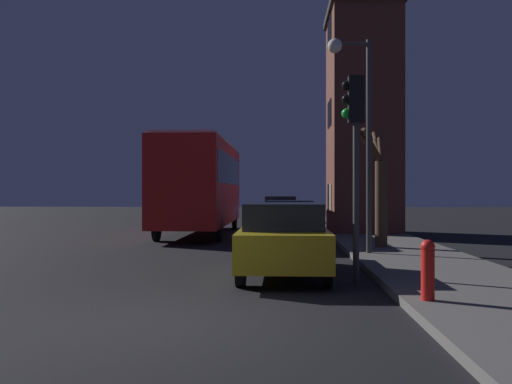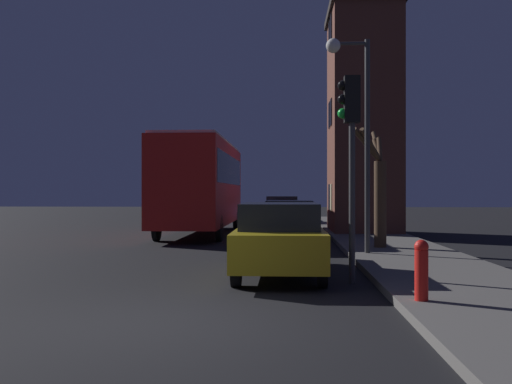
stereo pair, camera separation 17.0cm
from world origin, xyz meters
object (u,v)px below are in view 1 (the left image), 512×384
at_px(bare_tree, 379,189).
at_px(car_far_lane, 280,210).
at_px(car_mid_lane, 289,220).
at_px(fire_hydrant, 428,268).
at_px(bus, 201,180).
at_px(car_near_lane, 283,238).
at_px(traffic_light, 354,134).
at_px(streetlamp, 357,109).

height_order(bare_tree, car_far_lane, bare_tree).
relative_size(car_mid_lane, fire_hydrant, 5.04).
relative_size(bus, car_near_lane, 2.20).
xyz_separation_m(car_near_lane, car_far_lane, (-0.11, 19.22, 0.00)).
height_order(traffic_light, bare_tree, traffic_light).
bearing_deg(traffic_light, fire_hydrant, -72.79).
relative_size(bare_tree, car_near_lane, 0.77).
bearing_deg(bare_tree, traffic_light, -104.17).
relative_size(car_near_lane, car_mid_lane, 1.00).
height_order(bare_tree, car_near_lane, bare_tree).
bearing_deg(traffic_light, car_near_lane, 147.26).
bearing_deg(car_mid_lane, traffic_light, -83.40).
bearing_deg(traffic_light, car_mid_lane, 96.60).
xyz_separation_m(car_far_lane, fire_hydrant, (2.25, -22.60, -0.18)).
bearing_deg(car_mid_lane, streetlamp, -73.01).
bearing_deg(bare_tree, car_mid_lane, 122.67).
bearing_deg(traffic_light, car_far_lane, 94.21).
height_order(car_far_lane, fire_hydrant, car_far_lane).
bearing_deg(traffic_light, streetlamp, 81.88).
xyz_separation_m(car_near_lane, fire_hydrant, (2.14, -3.38, -0.18)).
distance_m(traffic_light, car_mid_lane, 10.13).
bearing_deg(fire_hydrant, streetlamp, 91.53).
relative_size(bare_tree, car_far_lane, 0.88).
bearing_deg(car_far_lane, car_mid_lane, -88.09).
xyz_separation_m(streetlamp, car_mid_lane, (-1.73, 5.67, -3.23)).
xyz_separation_m(bare_tree, car_far_lane, (-2.94, 14.32, -1.06)).
xyz_separation_m(streetlamp, car_far_lane, (-2.07, 15.94, -3.17)).
bearing_deg(bus, streetlamp, -56.85).
distance_m(streetlamp, traffic_light, 4.35).
distance_m(car_near_lane, car_mid_lane, 8.96).
bearing_deg(car_near_lane, traffic_light, -32.74).
distance_m(car_far_lane, fire_hydrant, 22.71).
xyz_separation_m(traffic_light, car_mid_lane, (-1.14, 9.84, -2.13)).
height_order(streetlamp, car_far_lane, streetlamp).
relative_size(bus, car_far_lane, 2.51).
xyz_separation_m(streetlamp, traffic_light, (-0.59, -4.17, -1.10)).
xyz_separation_m(bus, fire_hydrant, (5.53, -14.85, -1.64)).
bearing_deg(streetlamp, bare_tree, 61.85).
relative_size(bare_tree, bus, 0.35).
distance_m(car_mid_lane, fire_hydrant, 12.48).
height_order(streetlamp, bus, streetlamp).
relative_size(streetlamp, car_far_lane, 1.43).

